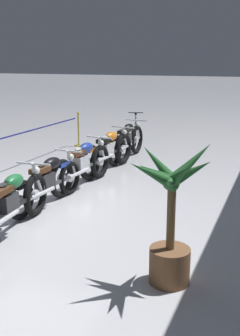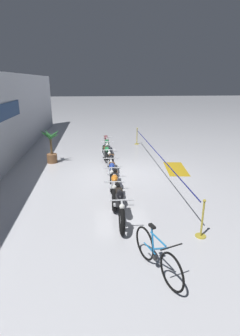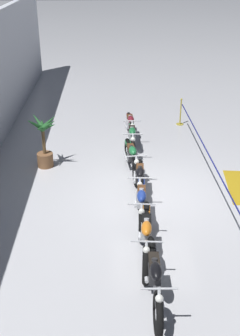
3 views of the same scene
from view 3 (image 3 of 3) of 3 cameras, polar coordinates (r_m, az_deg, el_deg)
name	(u,v)px [view 3 (image 3 of 3)]	position (r m, az deg, el deg)	size (l,w,h in m)	color
ground_plane	(156,193)	(11.67, 4.95, -3.36)	(120.00, 120.00, 0.00)	silver
motorcycle_black_0	(154,279)	(8.06, 4.67, -14.80)	(2.35, 0.62, 0.98)	black
motorcycle_orange_1	(146,237)	(9.10, 3.54, -9.30)	(2.45, 0.62, 0.98)	black
motorcycle_blue_2	(141,204)	(10.22, 2.88, -4.91)	(2.30, 0.62, 0.96)	black
motorcycle_black_3	(140,179)	(11.35, 2.68, -1.56)	(2.17, 0.62, 0.91)	black
motorcycle_green_4	(132,158)	(12.52, 1.58, 1.33)	(2.42, 0.62, 0.94)	black
motorcycle_green_5	(132,139)	(13.86, 1.64, 3.98)	(2.31, 0.62, 0.97)	black
motorcycle_maroon_6	(130,126)	(15.01, 1.40, 5.73)	(2.13, 0.62, 0.94)	black
potted_palm_left_of_row	(44,142)	(12.96, -10.31, 3.55)	(1.02, 0.94, 1.75)	brown
stanchion_far_left	(226,193)	(10.44, 14.13, -3.33)	(10.38, 0.28, 1.05)	gold
stanchion_mid_left	(180,116)	(16.51, 8.18, 7.02)	(0.28, 0.28, 1.05)	gold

